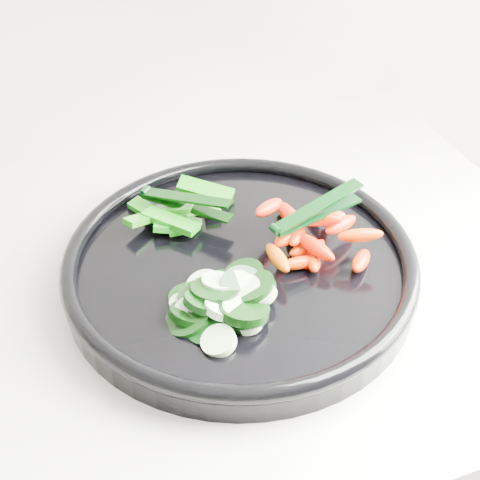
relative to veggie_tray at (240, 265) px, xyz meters
name	(u,v)px	position (x,y,z in m)	size (l,w,h in m)	color
veggie_tray	(240,265)	(0.00, 0.00, 0.00)	(0.41, 0.41, 0.04)	black
cucumber_pile	(220,302)	(-0.04, -0.06, 0.01)	(0.13, 0.12, 0.04)	black
carrot_pile	(311,234)	(0.08, -0.01, 0.02)	(0.12, 0.15, 0.06)	#E90D00
pepper_pile	(179,212)	(-0.04, 0.10, 0.01)	(0.14, 0.10, 0.04)	#136D0A
tong_carrot	(315,211)	(0.08, -0.01, 0.05)	(0.11, 0.04, 0.02)	black
tong_pepper	(184,201)	(-0.03, 0.09, 0.03)	(0.09, 0.09, 0.02)	black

